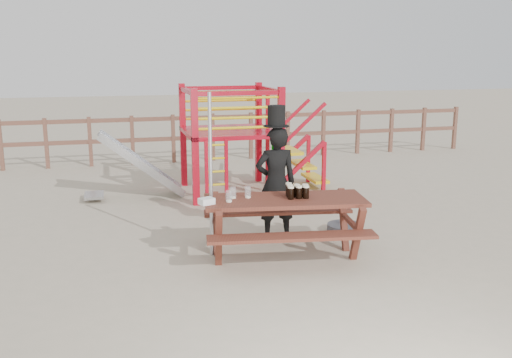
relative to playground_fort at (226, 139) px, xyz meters
name	(u,v)px	position (x,y,z in m)	size (l,w,h in m)	color
ground	(272,253)	(-0.12, -3.58, -1.07)	(60.00, 60.00, 0.00)	tan
back_fence	(193,133)	(-0.12, 3.42, -0.34)	(15.09, 0.09, 1.20)	brown
playground_fort	(226,139)	(0.00, 0.00, 0.00)	(4.71, 1.84, 2.10)	#AD0B1C
picnic_table	(285,220)	(0.00, -3.77, -0.55)	(2.31, 1.76, 0.82)	brown
man_with_hat	(276,180)	(0.12, -2.95, -0.19)	(0.63, 0.43, 1.98)	black
metal_pole	(211,176)	(-0.93, -3.42, 0.03)	(0.05, 0.05, 2.21)	#B2B2B7
parasol_base	(344,228)	(1.23, -2.95, -1.01)	(0.53, 0.53, 0.23)	#3B3B41
paper_bag	(207,201)	(-1.06, -3.79, -0.21)	(0.18, 0.14, 0.08)	white
stout_pints	(297,191)	(0.16, -3.76, -0.16)	(0.31, 0.30, 0.17)	black
empty_glasses	(237,194)	(-0.63, -3.65, -0.18)	(0.37, 0.25, 0.15)	silver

